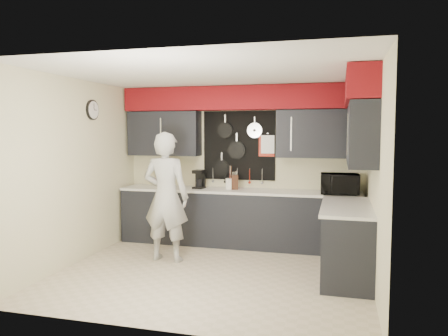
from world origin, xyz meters
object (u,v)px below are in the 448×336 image
(coffee_maker, at_px, (200,179))
(person, at_px, (166,197))
(microwave, at_px, (340,184))
(utensil_crock, at_px, (230,184))
(knife_block, at_px, (235,182))

(coffee_maker, height_order, person, person)
(microwave, xyz_separation_m, utensil_crock, (-1.74, 0.12, -0.07))
(coffee_maker, relative_size, person, 0.17)
(knife_block, distance_m, coffee_maker, 0.61)
(coffee_maker, bearing_deg, utensil_crock, 6.61)
(utensil_crock, xyz_separation_m, coffee_maker, (-0.52, -0.00, 0.07))
(knife_block, xyz_separation_m, utensil_crock, (-0.09, 0.01, -0.03))
(microwave, xyz_separation_m, coffee_maker, (-2.25, 0.12, 0.00))
(coffee_maker, bearing_deg, microwave, 3.50)
(utensil_crock, bearing_deg, person, -121.24)
(microwave, xyz_separation_m, person, (-2.40, -0.98, -0.15))
(utensil_crock, bearing_deg, microwave, -3.88)
(knife_block, height_order, person, person)
(knife_block, height_order, utensil_crock, knife_block)
(knife_block, relative_size, person, 0.13)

